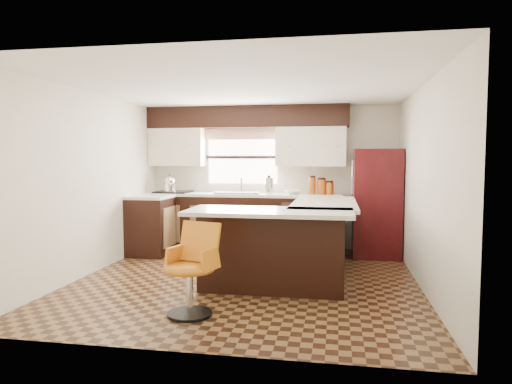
% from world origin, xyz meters
% --- Properties ---
extents(floor, '(4.40, 4.40, 0.00)m').
position_xyz_m(floor, '(0.00, 0.00, 0.00)').
color(floor, '#49301A').
rests_on(floor, ground).
extents(ceiling, '(4.40, 4.40, 0.00)m').
position_xyz_m(ceiling, '(0.00, 0.00, 2.40)').
color(ceiling, silver).
rests_on(ceiling, wall_back).
extents(wall_back, '(4.40, 0.00, 4.40)m').
position_xyz_m(wall_back, '(0.00, 2.20, 1.20)').
color(wall_back, beige).
rests_on(wall_back, floor).
extents(wall_front, '(4.40, 0.00, 4.40)m').
position_xyz_m(wall_front, '(0.00, -2.20, 1.20)').
color(wall_front, beige).
rests_on(wall_front, floor).
extents(wall_left, '(0.00, 4.40, 4.40)m').
position_xyz_m(wall_left, '(-2.10, 0.00, 1.20)').
color(wall_left, beige).
rests_on(wall_left, floor).
extents(wall_right, '(0.00, 4.40, 4.40)m').
position_xyz_m(wall_right, '(2.10, 0.00, 1.20)').
color(wall_right, beige).
rests_on(wall_right, floor).
extents(base_cab_back, '(3.30, 0.60, 0.90)m').
position_xyz_m(base_cab_back, '(-0.45, 1.90, 0.45)').
color(base_cab_back, black).
rests_on(base_cab_back, floor).
extents(base_cab_left, '(0.60, 0.70, 0.90)m').
position_xyz_m(base_cab_left, '(-1.80, 1.25, 0.45)').
color(base_cab_left, black).
rests_on(base_cab_left, floor).
extents(counter_back, '(3.30, 0.60, 0.04)m').
position_xyz_m(counter_back, '(-0.45, 1.90, 0.92)').
color(counter_back, silver).
rests_on(counter_back, base_cab_back).
extents(counter_left, '(0.60, 0.70, 0.04)m').
position_xyz_m(counter_left, '(-1.80, 1.25, 0.92)').
color(counter_left, silver).
rests_on(counter_left, base_cab_left).
extents(soffit, '(3.40, 0.35, 0.36)m').
position_xyz_m(soffit, '(-0.40, 2.03, 2.22)').
color(soffit, black).
rests_on(soffit, wall_back).
extents(upper_cab_left, '(0.94, 0.35, 0.64)m').
position_xyz_m(upper_cab_left, '(-1.62, 2.03, 1.72)').
color(upper_cab_left, beige).
rests_on(upper_cab_left, wall_back).
extents(upper_cab_right, '(1.14, 0.35, 0.64)m').
position_xyz_m(upper_cab_right, '(0.68, 2.03, 1.72)').
color(upper_cab_right, beige).
rests_on(upper_cab_right, wall_back).
extents(window_pane, '(1.20, 0.02, 0.90)m').
position_xyz_m(window_pane, '(-0.50, 2.18, 1.55)').
color(window_pane, white).
rests_on(window_pane, wall_back).
extents(valance, '(1.30, 0.06, 0.18)m').
position_xyz_m(valance, '(-0.50, 2.14, 1.94)').
color(valance, '#D19B93').
rests_on(valance, wall_back).
extents(sink, '(0.75, 0.45, 0.03)m').
position_xyz_m(sink, '(-0.50, 1.88, 0.96)').
color(sink, '#B2B2B7').
rests_on(sink, counter_back).
extents(dishwasher, '(0.58, 0.03, 0.78)m').
position_xyz_m(dishwasher, '(0.55, 1.61, 0.43)').
color(dishwasher, black).
rests_on(dishwasher, floor).
extents(cooktop, '(0.58, 0.50, 0.02)m').
position_xyz_m(cooktop, '(-1.65, 1.88, 0.96)').
color(cooktop, black).
rests_on(cooktop, counter_back).
extents(peninsula_long, '(0.60, 1.95, 0.90)m').
position_xyz_m(peninsula_long, '(0.90, 0.62, 0.45)').
color(peninsula_long, black).
rests_on(peninsula_long, floor).
extents(peninsula_return, '(1.65, 0.60, 0.90)m').
position_xyz_m(peninsula_return, '(0.38, -0.35, 0.45)').
color(peninsula_return, black).
rests_on(peninsula_return, floor).
extents(counter_pen_long, '(0.84, 1.95, 0.04)m').
position_xyz_m(counter_pen_long, '(0.95, 0.62, 0.92)').
color(counter_pen_long, silver).
rests_on(counter_pen_long, peninsula_long).
extents(counter_pen_return, '(1.89, 0.84, 0.04)m').
position_xyz_m(counter_pen_return, '(0.35, -0.44, 0.92)').
color(counter_pen_return, silver).
rests_on(counter_pen_return, peninsula_return).
extents(refrigerator, '(0.72, 0.69, 1.67)m').
position_xyz_m(refrigerator, '(1.72, 1.73, 0.84)').
color(refrigerator, '#39090C').
rests_on(refrigerator, floor).
extents(bar_chair, '(0.60, 0.60, 0.90)m').
position_xyz_m(bar_chair, '(-0.29, -1.37, 0.45)').
color(bar_chair, orange).
rests_on(bar_chair, floor).
extents(kettle, '(0.21, 0.21, 0.29)m').
position_xyz_m(kettle, '(-1.71, 1.88, 1.11)').
color(kettle, silver).
rests_on(kettle, cooktop).
extents(percolator, '(0.14, 0.14, 0.27)m').
position_xyz_m(percolator, '(0.00, 1.90, 1.08)').
color(percolator, silver).
rests_on(percolator, counter_back).
extents(mixing_bowl, '(0.35, 0.35, 0.07)m').
position_xyz_m(mixing_bowl, '(0.39, 1.90, 0.98)').
color(mixing_bowl, white).
rests_on(mixing_bowl, counter_back).
extents(canister_large, '(0.12, 0.12, 0.27)m').
position_xyz_m(canister_large, '(0.71, 1.92, 1.08)').
color(canister_large, '#953F0D').
rests_on(canister_large, counter_back).
extents(canister_med, '(0.14, 0.14, 0.24)m').
position_xyz_m(canister_med, '(0.87, 1.92, 1.07)').
color(canister_med, '#953F0D').
rests_on(canister_med, counter_back).
extents(canister_small, '(0.13, 0.13, 0.19)m').
position_xyz_m(canister_small, '(1.00, 1.92, 1.04)').
color(canister_small, '#953F0D').
rests_on(canister_small, counter_back).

